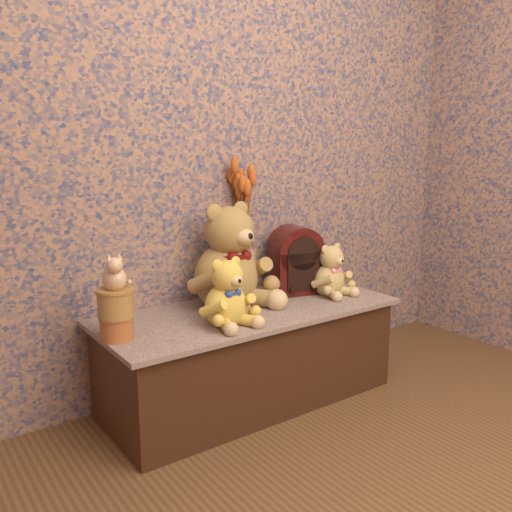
{
  "coord_description": "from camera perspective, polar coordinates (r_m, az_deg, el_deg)",
  "views": [
    {
      "loc": [
        -1.27,
        -0.6,
        1.11
      ],
      "look_at": [
        0.0,
        1.18,
        0.66
      ],
      "focal_mm": 37.94,
      "sensor_mm": 36.0,
      "label": 1
    }
  ],
  "objects": [
    {
      "name": "cat_figurine",
      "position": [
        1.97,
        -14.76,
        -1.5
      ],
      "size": [
        0.12,
        0.13,
        0.14
      ],
      "primitive_type": null,
      "rotation": [
        0.0,
        0.0,
        -0.25
      ],
      "color": "silver",
      "rests_on": "biscuit_tin_upper"
    },
    {
      "name": "biscuit_tin_upper",
      "position": [
        2.0,
        -14.58,
        -4.82
      ],
      "size": [
        0.15,
        0.15,
        0.1
      ],
      "primitive_type": "cylinder",
      "rotation": [
        0.0,
        0.0,
        -0.22
      ],
      "color": "#CCB659",
      "rests_on": "biscuit_tin_lower"
    },
    {
      "name": "biscuit_tin_lower",
      "position": [
        2.03,
        -14.45,
        -7.35
      ],
      "size": [
        0.16,
        0.16,
        0.09
      ],
      "primitive_type": "cylinder",
      "rotation": [
        0.0,
        0.0,
        0.42
      ],
      "color": "gold",
      "rests_on": "display_shelf"
    },
    {
      "name": "cathedral_radio",
      "position": [
        2.57,
        4.17,
        -0.35
      ],
      "size": [
        0.27,
        0.22,
        0.32
      ],
      "primitive_type": null,
      "rotation": [
        0.0,
        0.0,
        -0.24
      ],
      "color": "#360A09",
      "rests_on": "display_shelf"
    },
    {
      "name": "teddy_medium",
      "position": [
        2.11,
        -3.23,
        -3.46
      ],
      "size": [
        0.25,
        0.29,
        0.29
      ],
      "primitive_type": null,
      "rotation": [
        0.0,
        0.0,
        0.09
      ],
      "color": "gold",
      "rests_on": "display_shelf"
    },
    {
      "name": "dried_stalks",
      "position": [
        2.47,
        -1.46,
        5.44
      ],
      "size": [
        0.25,
        0.25,
        0.41
      ],
      "primitive_type": null,
      "rotation": [
        0.0,
        0.0,
        0.15
      ],
      "color": "#C5591F",
      "rests_on": "ceramic_vase"
    },
    {
      "name": "ceramic_vase",
      "position": [
        2.53,
        -1.43,
        -1.71
      ],
      "size": [
        0.17,
        0.17,
        0.22
      ],
      "primitive_type": "cylinder",
      "rotation": [
        0.0,
        0.0,
        0.35
      ],
      "color": "tan",
      "rests_on": "display_shelf"
    },
    {
      "name": "teddy_small",
      "position": [
        2.55,
        7.75,
        -1.19
      ],
      "size": [
        0.22,
        0.26,
        0.26
      ],
      "primitive_type": null,
      "rotation": [
        0.0,
        0.0,
        0.07
      ],
      "color": "tan",
      "rests_on": "display_shelf"
    },
    {
      "name": "display_shelf",
      "position": [
        2.41,
        -0.7,
        -10.36
      ],
      "size": [
        1.31,
        0.56,
        0.42
      ],
      "primitive_type": "cube",
      "color": "navy",
      "rests_on": "ground"
    },
    {
      "name": "teddy_large",
      "position": [
        2.34,
        -3.15,
        0.57
      ],
      "size": [
        0.46,
        0.52,
        0.49
      ],
      "primitive_type": null,
      "rotation": [
        0.0,
        0.0,
        0.17
      ],
      "color": "olive",
      "rests_on": "display_shelf"
    }
  ]
}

